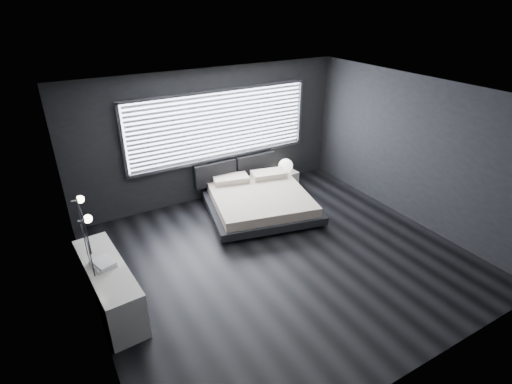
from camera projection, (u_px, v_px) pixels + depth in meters
room at (283, 185)px, 6.30m from camera, size 6.04×6.00×2.80m
window at (220, 125)px, 8.38m from camera, size 4.14×0.09×1.52m
headboard at (236, 169)px, 8.94m from camera, size 1.96×0.16×0.52m
sconce_near at (88, 219)px, 4.96m from camera, size 0.18×0.11×0.11m
sconce_far at (80, 199)px, 5.42m from camera, size 0.18×0.11×0.11m
wall_art_upper at (84, 226)px, 4.34m from camera, size 0.01×0.48×0.48m
wall_art_lower at (88, 250)px, 4.75m from camera, size 0.01×0.48×0.48m
bed at (260, 200)px, 8.27m from camera, size 2.51×2.44×0.55m
nightstand at (284, 178)px, 9.48m from camera, size 0.60×0.52×0.32m
orb_lamp at (286, 166)px, 9.29m from camera, size 0.34×0.34×0.34m
dresser at (110, 286)px, 5.71m from camera, size 0.64×1.83×0.72m
book_stack at (103, 263)px, 5.54m from camera, size 0.34×0.41×0.07m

